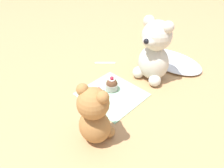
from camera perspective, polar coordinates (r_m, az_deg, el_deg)
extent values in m
plane|color=tan|center=(0.92, 0.00, -2.78)|extent=(4.00, 4.00, 0.00)
cube|color=#8EBC99|center=(0.91, 0.00, -2.64)|extent=(0.24, 0.23, 0.01)
ellipsoid|color=silver|center=(1.15, 15.22, 5.86)|extent=(0.32, 0.20, 0.02)
ellipsoid|color=beige|center=(0.99, 10.74, 5.51)|extent=(0.14, 0.12, 0.16)
sphere|color=beige|center=(0.93, 11.66, 12.29)|extent=(0.13, 0.13, 0.13)
ellipsoid|color=beige|center=(0.89, 9.80, 10.98)|extent=(0.06, 0.05, 0.05)
sphere|color=black|center=(0.87, 8.97, 10.96)|extent=(0.02, 0.02, 0.02)
sphere|color=beige|center=(0.93, 9.76, 15.89)|extent=(0.05, 0.05, 0.05)
sphere|color=beige|center=(0.89, 14.44, 14.19)|extent=(0.05, 0.05, 0.05)
sphere|color=beige|center=(1.01, 6.89, 3.06)|extent=(0.05, 0.05, 0.05)
sphere|color=beige|center=(0.97, 11.08, 0.92)|extent=(0.05, 0.05, 0.05)
ellipsoid|color=#A3703D|center=(0.71, -4.53, -10.94)|extent=(0.12, 0.12, 0.12)
sphere|color=#A3703D|center=(0.64, -4.96, -5.06)|extent=(0.10, 0.10, 0.10)
ellipsoid|color=#A3703D|center=(0.67, -3.12, -3.52)|extent=(0.06, 0.05, 0.04)
sphere|color=black|center=(0.68, -2.34, -2.32)|extent=(0.02, 0.02, 0.02)
sphere|color=#A3703D|center=(0.60, -2.44, -3.49)|extent=(0.04, 0.04, 0.04)
sphere|color=#A3703D|center=(0.63, -7.72, -1.44)|extent=(0.04, 0.04, 0.04)
sphere|color=#A3703D|center=(0.75, -0.73, -12.33)|extent=(0.04, 0.04, 0.04)
sphere|color=#A3703D|center=(0.77, -5.19, -10.35)|extent=(0.04, 0.04, 0.04)
cylinder|color=#B2ADA3|center=(0.93, -0.05, -0.62)|extent=(0.05, 0.05, 0.03)
sphere|color=brown|center=(0.92, -0.05, 0.07)|extent=(0.05, 0.05, 0.05)
cylinder|color=white|center=(0.91, -0.05, 1.18)|extent=(0.03, 0.03, 0.00)
sphere|color=red|center=(0.90, -0.05, 1.55)|extent=(0.02, 0.02, 0.02)
cylinder|color=#B2ADA3|center=(0.87, -3.44, -3.52)|extent=(0.05, 0.05, 0.03)
sphere|color=brown|center=(0.86, -3.47, -2.82)|extent=(0.04, 0.04, 0.04)
cylinder|color=white|center=(0.85, -3.52, -1.83)|extent=(0.02, 0.02, 0.00)
sphere|color=red|center=(0.85, -3.54, -1.41)|extent=(0.02, 0.02, 0.02)
cube|color=silver|center=(1.12, -1.83, 5.61)|extent=(0.08, 0.08, 0.01)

